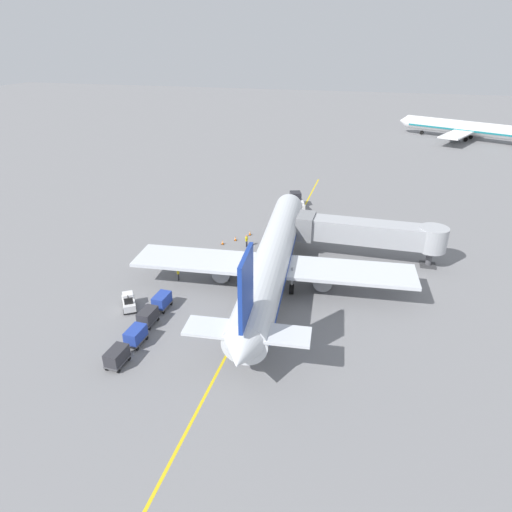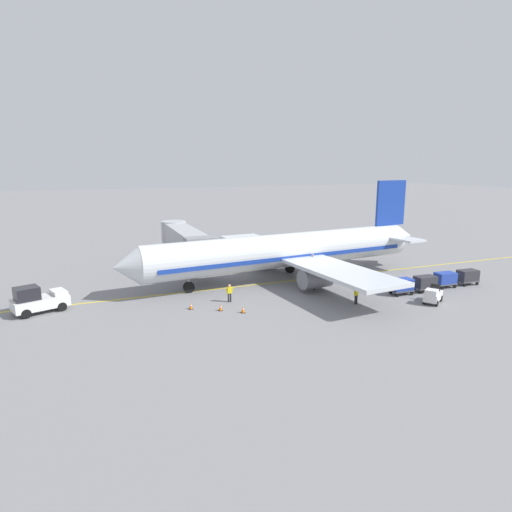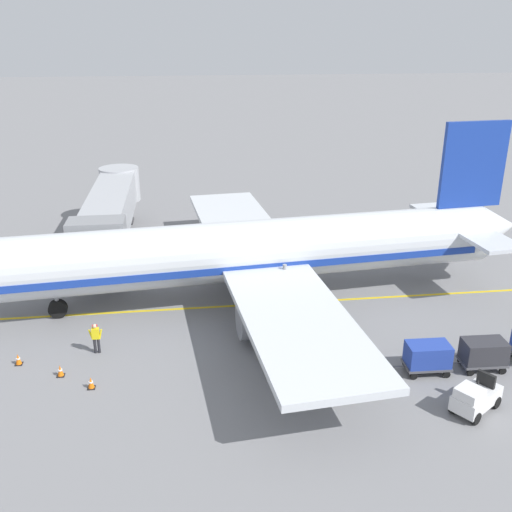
{
  "view_description": "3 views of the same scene",
  "coord_description": "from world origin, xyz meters",
  "px_view_note": "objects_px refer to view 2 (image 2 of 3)",
  "views": [
    {
      "loc": [
        10.64,
        -44.16,
        24.59
      ],
      "look_at": [
        -0.79,
        -2.55,
        3.53
      ],
      "focal_mm": 31.52,
      "sensor_mm": 36.0,
      "label": 1
    },
    {
      "loc": [
        -41.34,
        18.79,
        12.52
      ],
      "look_at": [
        -0.2,
        2.35,
        3.17
      ],
      "focal_mm": 30.46,
      "sensor_mm": 36.0,
      "label": 2
    },
    {
      "loc": [
        -31.73,
        1.78,
        15.81
      ],
      "look_at": [
        2.5,
        -2.59,
        2.25
      ],
      "focal_mm": 40.24,
      "sensor_mm": 36.0,
      "label": 3
    }
  ],
  "objects_px": {
    "baggage_cart_third_in_train": "(445,279)",
    "ground_crew_loader": "(356,294)",
    "parked_airliner": "(288,251)",
    "safety_cone_wing_tip": "(220,307)",
    "baggage_cart_front": "(402,285)",
    "baggage_cart_tail_end": "(468,276)",
    "baggage_tug_lead": "(433,295)",
    "ground_crew_wing_walker": "(229,292)",
    "pushback_tractor": "(38,300)",
    "safety_cone_nose_left": "(191,306)",
    "safety_cone_nose_right": "(243,310)",
    "jet_bridge": "(185,240)",
    "ground_crew_marshaller": "(314,281)",
    "baggage_cart_second_in_train": "(425,282)"
  },
  "relations": [
    {
      "from": "parked_airliner",
      "to": "safety_cone_nose_right",
      "type": "height_order",
      "value": "parked_airliner"
    },
    {
      "from": "baggage_cart_front",
      "to": "safety_cone_nose_left",
      "type": "distance_m",
      "value": 20.55
    },
    {
      "from": "baggage_tug_lead",
      "to": "safety_cone_nose_right",
      "type": "xyz_separation_m",
      "value": [
        3.94,
        17.19,
        -0.42
      ]
    },
    {
      "from": "baggage_cart_tail_end",
      "to": "ground_crew_marshaller",
      "type": "xyz_separation_m",
      "value": [
        4.31,
        16.08,
        0.0
      ]
    },
    {
      "from": "safety_cone_nose_left",
      "to": "baggage_cart_third_in_train",
      "type": "bearing_deg",
      "value": -96.48
    },
    {
      "from": "jet_bridge",
      "to": "baggage_cart_front",
      "type": "bearing_deg",
      "value": -138.48
    },
    {
      "from": "ground_crew_wing_walker",
      "to": "baggage_cart_second_in_train",
      "type": "bearing_deg",
      "value": -101.78
    },
    {
      "from": "parked_airliner",
      "to": "ground_crew_marshaller",
      "type": "bearing_deg",
      "value": -172.14
    },
    {
      "from": "baggage_cart_third_in_train",
      "to": "safety_cone_nose_right",
      "type": "bearing_deg",
      "value": 89.07
    },
    {
      "from": "ground_crew_wing_walker",
      "to": "baggage_cart_third_in_train",
      "type": "bearing_deg",
      "value": -99.24
    },
    {
      "from": "baggage_cart_second_in_train",
      "to": "safety_cone_nose_right",
      "type": "height_order",
      "value": "baggage_cart_second_in_train"
    },
    {
      "from": "ground_crew_loader",
      "to": "ground_crew_wing_walker",
      "type": "bearing_deg",
      "value": 65.24
    },
    {
      "from": "safety_cone_nose_left",
      "to": "ground_crew_marshaller",
      "type": "bearing_deg",
      "value": -84.42
    },
    {
      "from": "baggage_cart_second_in_train",
      "to": "ground_crew_wing_walker",
      "type": "distance_m",
      "value": 19.75
    },
    {
      "from": "ground_crew_loader",
      "to": "ground_crew_marshaller",
      "type": "xyz_separation_m",
      "value": [
        5.49,
        1.26,
        0.0
      ]
    },
    {
      "from": "baggage_tug_lead",
      "to": "ground_crew_wing_walker",
      "type": "relative_size",
      "value": 1.62
    },
    {
      "from": "baggage_cart_second_in_train",
      "to": "baggage_cart_tail_end",
      "type": "distance_m",
      "value": 6.06
    },
    {
      "from": "pushback_tractor",
      "to": "ground_crew_marshaller",
      "type": "relative_size",
      "value": 2.89
    },
    {
      "from": "baggage_cart_tail_end",
      "to": "safety_cone_nose_right",
      "type": "bearing_deg",
      "value": 89.06
    },
    {
      "from": "jet_bridge",
      "to": "safety_cone_nose_left",
      "type": "height_order",
      "value": "jet_bridge"
    },
    {
      "from": "ground_crew_loader",
      "to": "ground_crew_marshaller",
      "type": "bearing_deg",
      "value": 12.88
    },
    {
      "from": "pushback_tractor",
      "to": "baggage_cart_third_in_train",
      "type": "bearing_deg",
      "value": -100.36
    },
    {
      "from": "baggage_cart_tail_end",
      "to": "ground_crew_marshaller",
      "type": "height_order",
      "value": "ground_crew_marshaller"
    },
    {
      "from": "baggage_cart_third_in_train",
      "to": "safety_cone_wing_tip",
      "type": "bearing_deg",
      "value": 86.13
    },
    {
      "from": "baggage_cart_front",
      "to": "baggage_cart_tail_end",
      "type": "xyz_separation_m",
      "value": [
        0.29,
        -8.94,
        0.0
      ]
    },
    {
      "from": "ground_crew_wing_walker",
      "to": "ground_crew_loader",
      "type": "distance_m",
      "value": 11.63
    },
    {
      "from": "pushback_tractor",
      "to": "baggage_cart_front",
      "type": "height_order",
      "value": "pushback_tractor"
    },
    {
      "from": "safety_cone_nose_right",
      "to": "jet_bridge",
      "type": "bearing_deg",
      "value": 2.23
    },
    {
      "from": "baggage_cart_tail_end",
      "to": "ground_crew_marshaller",
      "type": "bearing_deg",
      "value": 75.0
    },
    {
      "from": "baggage_cart_second_in_train",
      "to": "safety_cone_wing_tip",
      "type": "bearing_deg",
      "value": 84.49
    },
    {
      "from": "parked_airliner",
      "to": "safety_cone_wing_tip",
      "type": "xyz_separation_m",
      "value": [
        -7.53,
        10.14,
        -2.9
      ]
    },
    {
      "from": "baggage_cart_front",
      "to": "ground_crew_marshaller",
      "type": "height_order",
      "value": "ground_crew_marshaller"
    },
    {
      "from": "baggage_cart_front",
      "to": "baggage_cart_tail_end",
      "type": "height_order",
      "value": "same"
    },
    {
      "from": "baggage_cart_tail_end",
      "to": "safety_cone_nose_left",
      "type": "distance_m",
      "value": 29.37
    },
    {
      "from": "jet_bridge",
      "to": "pushback_tractor",
      "type": "height_order",
      "value": "jet_bridge"
    },
    {
      "from": "ground_crew_marshaller",
      "to": "baggage_cart_third_in_train",
      "type": "bearing_deg",
      "value": -108.08
    },
    {
      "from": "baggage_cart_third_in_train",
      "to": "ground_crew_marshaller",
      "type": "distance_m",
      "value": 13.71
    },
    {
      "from": "baggage_cart_third_in_train",
      "to": "ground_crew_loader",
      "type": "distance_m",
      "value": 11.85
    },
    {
      "from": "baggage_cart_tail_end",
      "to": "safety_cone_nose_right",
      "type": "height_order",
      "value": "baggage_cart_tail_end"
    },
    {
      "from": "pushback_tractor",
      "to": "baggage_cart_front",
      "type": "bearing_deg",
      "value": -102.76
    },
    {
      "from": "safety_cone_nose_right",
      "to": "parked_airliner",
      "type": "bearing_deg",
      "value": -44.08
    },
    {
      "from": "baggage_cart_second_in_train",
      "to": "baggage_cart_tail_end",
      "type": "bearing_deg",
      "value": -86.77
    },
    {
      "from": "baggage_cart_third_in_train",
      "to": "baggage_tug_lead",
      "type": "bearing_deg",
      "value": 125.44
    },
    {
      "from": "baggage_cart_second_in_train",
      "to": "ground_crew_loader",
      "type": "distance_m",
      "value": 8.81
    },
    {
      "from": "baggage_cart_third_in_train",
      "to": "ground_crew_loader",
      "type": "xyz_separation_m",
      "value": [
        -1.23,
        11.78,
        0.0
      ]
    },
    {
      "from": "baggage_tug_lead",
      "to": "baggage_cart_front",
      "type": "height_order",
      "value": "baggage_tug_lead"
    },
    {
      "from": "baggage_tug_lead",
      "to": "safety_cone_wing_tip",
      "type": "xyz_separation_m",
      "value": [
        5.19,
        18.83,
        -0.42
      ]
    },
    {
      "from": "baggage_cart_front",
      "to": "safety_cone_nose_left",
      "type": "bearing_deg",
      "value": 80.7
    },
    {
      "from": "parked_airliner",
      "to": "jet_bridge",
      "type": "height_order",
      "value": "parked_airliner"
    },
    {
      "from": "baggage_tug_lead",
      "to": "ground_crew_loader",
      "type": "distance_m",
      "value": 7.15
    }
  ]
}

